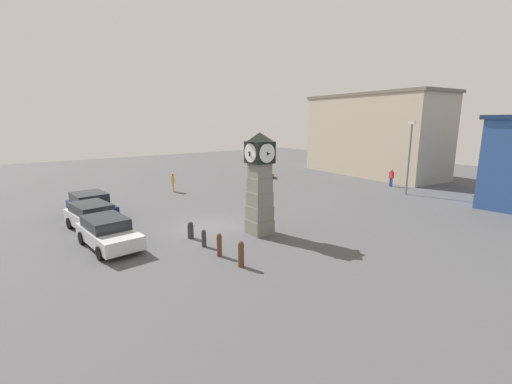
{
  "coord_description": "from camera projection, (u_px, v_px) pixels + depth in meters",
  "views": [
    {
      "loc": [
        16.83,
        -9.03,
        6.02
      ],
      "look_at": [
        1.07,
        2.7,
        1.91
      ],
      "focal_mm": 24.0,
      "sensor_mm": 36.0,
      "label": 1
    }
  ],
  "objects": [
    {
      "name": "ground_plane",
      "position": [
        207.0,
        227.0,
        19.73
      ],
      "size": [
        84.61,
        84.61,
        0.0
      ],
      "primitive_type": "plane",
      "color": "#4C4C4F"
    },
    {
      "name": "clock_tower",
      "position": [
        260.0,
        183.0,
        18.07
      ],
      "size": [
        1.65,
        1.54,
        5.43
      ],
      "color": "gray",
      "rests_on": "ground_plane"
    },
    {
      "name": "bollard_near_tower",
      "position": [
        241.0,
        254.0,
        14.27
      ],
      "size": [
        0.26,
        0.26,
        1.13
      ],
      "color": "brown",
      "rests_on": "ground_plane"
    },
    {
      "name": "bollard_mid_row",
      "position": [
        219.0,
        245.0,
        15.4
      ],
      "size": [
        0.23,
        0.23,
        1.08
      ],
      "color": "brown",
      "rests_on": "ground_plane"
    },
    {
      "name": "bollard_far_row",
      "position": [
        204.0,
        238.0,
        16.58
      ],
      "size": [
        0.23,
        0.23,
        0.87
      ],
      "color": "#333338",
      "rests_on": "ground_plane"
    },
    {
      "name": "bollard_end_row",
      "position": [
        191.0,
        230.0,
        17.77
      ],
      "size": [
        0.31,
        0.31,
        0.9
      ],
      "color": "#333338",
      "rests_on": "ground_plane"
    },
    {
      "name": "car_navy_sedan",
      "position": [
        91.0,
        205.0,
        21.48
      ],
      "size": [
        4.3,
        2.35,
        1.57
      ],
      "color": "navy",
      "rests_on": "ground_plane"
    },
    {
      "name": "car_near_tower",
      "position": [
        94.0,
        217.0,
        18.97
      ],
      "size": [
        4.73,
        2.45,
        1.51
      ],
      "color": "silver",
      "rests_on": "ground_plane"
    },
    {
      "name": "car_by_building",
      "position": [
        108.0,
        232.0,
        16.52
      ],
      "size": [
        4.48,
        2.25,
        1.44
      ],
      "color": "silver",
      "rests_on": "ground_plane"
    },
    {
      "name": "bench",
      "position": [
        271.0,
        173.0,
        36.66
      ],
      "size": [
        1.61,
        1.35,
        0.9
      ],
      "color": "brown",
      "rests_on": "ground_plane"
    },
    {
      "name": "pedestrian_near_bench",
      "position": [
        173.0,
        181.0,
        29.29
      ],
      "size": [
        0.47,
        0.4,
        1.61
      ],
      "color": "gold",
      "rests_on": "ground_plane"
    },
    {
      "name": "pedestrian_crossing_lot",
      "position": [
        391.0,
        177.0,
        31.66
      ],
      "size": [
        0.44,
        0.32,
        1.61
      ],
      "color": "#264CA5",
      "rests_on": "ground_plane"
    },
    {
      "name": "street_lamp_far_side",
      "position": [
        409.0,
        152.0,
        27.75
      ],
      "size": [
        0.5,
        0.24,
        5.98
      ],
      "color": "slate",
      "rests_on": "ground_plane"
    },
    {
      "name": "warehouse_blue_far",
      "position": [
        373.0,
        135.0,
        38.34
      ],
      "size": [
        16.39,
        7.77,
        8.9
      ],
      "color": "#B7A88E",
      "rests_on": "ground_plane"
    }
  ]
}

